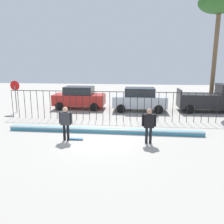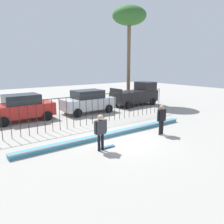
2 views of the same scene
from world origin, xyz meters
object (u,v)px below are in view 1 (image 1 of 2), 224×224
at_px(parked_car_silver, 140,99).
at_px(palm_tree_tall, 220,4).
at_px(stop_sign, 15,92).
at_px(camera_operator, 149,123).
at_px(skateboard, 75,139).
at_px(skateboarder, 66,120).
at_px(pickup_truck, 211,99).
at_px(parked_car_red, 79,97).

bearing_deg(parked_car_silver, palm_tree_tall, 21.66).
relative_size(parked_car_silver, stop_sign, 1.72).
bearing_deg(camera_operator, palm_tree_tall, -117.54).
bearing_deg(stop_sign, skateboard, -42.94).
distance_m(skateboarder, camera_operator, 4.14).
bearing_deg(pickup_truck, parked_car_silver, -171.43).
relative_size(parked_car_red, pickup_truck, 0.91).
height_order(parked_car_silver, pickup_truck, pickup_truck).
relative_size(skateboard, stop_sign, 0.32).
distance_m(skateboarder, pickup_truck, 12.33).
relative_size(camera_operator, stop_sign, 0.69).
height_order(skateboard, pickup_truck, pickup_truck).
distance_m(skateboarder, parked_car_red, 8.13).
xyz_separation_m(camera_operator, parked_car_silver, (-0.37, 7.62, -0.07)).
distance_m(pickup_truck, stop_sign, 15.56).
height_order(parked_car_red, stop_sign, stop_sign).
relative_size(skateboarder, parked_car_silver, 0.40).
bearing_deg(parked_car_silver, skateboard, -111.43).
height_order(parked_car_red, palm_tree_tall, palm_tree_tall).
distance_m(parked_car_silver, palm_tree_tall, 10.00).
height_order(pickup_truck, palm_tree_tall, palm_tree_tall).
relative_size(skateboarder, pickup_truck, 0.37).
bearing_deg(parked_car_red, parked_car_silver, -7.62).
height_order(parked_car_silver, stop_sign, stop_sign).
relative_size(parked_car_red, parked_car_silver, 1.00).
relative_size(camera_operator, parked_car_red, 0.40).
xyz_separation_m(camera_operator, pickup_truck, (5.32, 7.93, -0.00)).
relative_size(skateboarder, palm_tree_tall, 0.18).
bearing_deg(palm_tree_tall, skateboarder, -135.70).
bearing_deg(palm_tree_tall, parked_car_silver, -160.82).
height_order(camera_operator, palm_tree_tall, palm_tree_tall).
height_order(skateboarder, pickup_truck, pickup_truck).
xyz_separation_m(camera_operator, parked_car_red, (-5.49, 8.04, -0.07)).
bearing_deg(palm_tree_tall, camera_operator, -120.92).
xyz_separation_m(camera_operator, stop_sign, (-10.13, 6.09, 0.58)).
distance_m(parked_car_red, pickup_truck, 10.81).
xyz_separation_m(skateboard, parked_car_silver, (3.33, 7.51, 0.91)).
relative_size(parked_car_red, palm_tree_tall, 0.45).
bearing_deg(skateboarder, palm_tree_tall, 18.04).
distance_m(parked_car_red, parked_car_silver, 5.14).
bearing_deg(skateboarder, stop_sign, 108.37).
relative_size(skateboarder, skateboard, 2.16).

